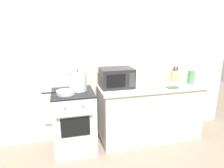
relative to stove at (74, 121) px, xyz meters
The scene contains 11 objects.
back_wall 1.09m from the stove, 29.72° to the left, with size 4.40×0.10×2.50m, color silver.
lower_cabinet_right 1.25m from the stove, ahead, with size 1.64×0.56×0.88m, color beige.
countertop_right 1.33m from the stove, ahead, with size 1.70×0.60×0.04m, color beige.
stove is the anchor object (origin of this frame).
stock_pot 0.61m from the stove, 35.94° to the left, with size 0.34×0.26×0.31m.
frying_pan 0.50m from the stove, 147.90° to the right, with size 0.46×0.26×0.05m.
microwave 0.92m from the stove, ahead, with size 0.50×0.37×0.30m.
cutting_board 1.47m from the stove, ahead, with size 0.36×0.26×0.02m, color tan.
knife_block 1.82m from the stove, ahead, with size 0.13×0.10×0.28m.
pasta_box 2.00m from the stove, ahead, with size 0.08×0.08×0.22m, color #4C9356.
oven_mitt 1.58m from the stove, ahead, with size 0.18×0.14×0.02m, color #384C42.
Camera 1 is at (-0.47, -2.15, 1.80)m, focal length 31.59 mm.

